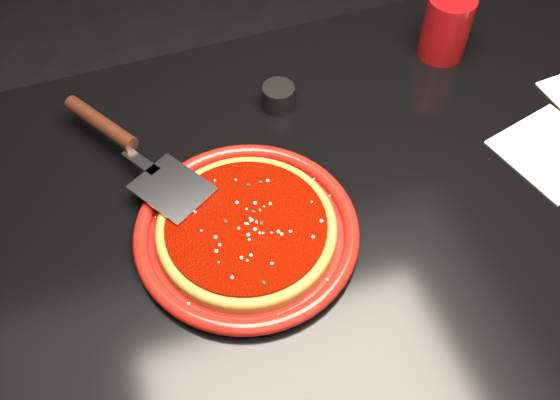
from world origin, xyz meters
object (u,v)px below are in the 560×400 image
at_px(cup, 446,27).
at_px(pizza_server, 135,151).
at_px(ramekin, 278,97).
at_px(table, 336,310).
at_px(plate, 247,231).

bearing_deg(cup, pizza_server, -171.38).
bearing_deg(ramekin, table, -78.11).
height_order(table, cup, cup).
bearing_deg(ramekin, plate, -119.23).
bearing_deg(cup, ramekin, -174.80).
relative_size(table, ramekin, 22.82).
bearing_deg(plate, table, 5.49).
relative_size(plate, ramekin, 5.99).
distance_m(table, plate, 0.42).
bearing_deg(pizza_server, table, -59.37).
bearing_deg(cup, plate, -149.83).
distance_m(plate, ramekin, 0.26).
distance_m(plate, pizza_server, 0.21).
bearing_deg(table, cup, 41.72).
height_order(plate, ramekin, ramekin).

